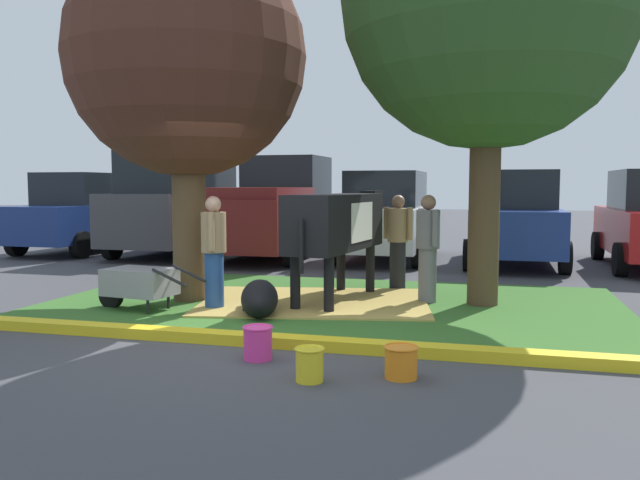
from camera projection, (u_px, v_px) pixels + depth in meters
ground_plane at (242, 338)px, 7.16m from camera, size 80.00×80.00×0.00m
grass_island at (332, 303)px, 9.24m from camera, size 8.09×4.76×0.02m
curb_yellow at (276, 341)px, 6.80m from camera, size 9.29×0.24×0.12m
hay_bedding at (315, 302)px, 9.25m from camera, size 3.58×2.94×0.04m
shade_tree_left at (187, 59)px, 9.20m from camera, size 3.44×3.44×5.27m
shade_tree_right at (489, 2)px, 8.76m from camera, size 4.05×4.05×6.24m
cow_holstein at (338, 223)px, 9.38m from camera, size 1.01×3.12×1.62m
calf_lying at (259, 298)px, 8.35m from camera, size 0.81×1.33×0.48m
person_handler at (428, 246)px, 9.22m from camera, size 0.34×0.46×1.57m
person_visitor_near at (398, 239)px, 10.42m from camera, size 0.50×0.34×1.55m
person_visitor_far at (214, 249)px, 8.75m from camera, size 0.34×0.51×1.56m
wheelbarrow at (138, 283)px, 8.71m from camera, size 1.62×0.73×0.63m
bucket_pink at (258, 342)px, 6.28m from camera, size 0.30×0.30×0.33m
bucket_yellow at (310, 364)px, 5.58m from camera, size 0.27×0.27×0.30m
bucket_orange at (401, 361)px, 5.67m from camera, size 0.31×0.31×0.29m
sedan_silver at (85, 213)px, 16.53m from camera, size 2.06×4.42×2.02m
suv_dark_grey at (180, 203)px, 15.83m from camera, size 2.16×4.62×2.52m
pickup_truck_maroon at (276, 210)px, 15.30m from camera, size 2.26×5.42×2.42m
hatchback_white at (387, 217)px, 14.74m from camera, size 2.06×4.42×2.02m
sedan_blue at (515, 219)px, 13.85m from camera, size 2.06×4.42×2.02m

